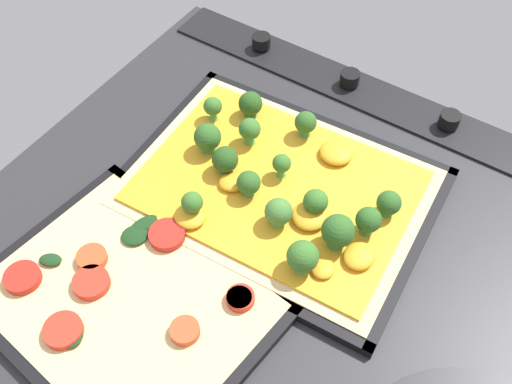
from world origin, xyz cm
name	(u,v)px	position (x,y,z in cm)	size (l,w,h in cm)	color
ground_plane	(293,254)	(0.00, 0.00, -1.50)	(75.22, 62.66, 3.00)	#28282B
stove_control_panel	(397,104)	(0.00, -27.83, 0.56)	(72.21, 7.00, 2.60)	black
baking_tray_front	(277,192)	(5.89, -5.57, 0.36)	(38.87, 30.09, 1.30)	black
broccoli_pizza	(279,187)	(5.48, -5.29, 2.02)	(36.33, 27.56, 5.93)	#D3B77F
baking_tray_back	(127,304)	(11.38, 16.32, 0.38)	(33.18, 27.61, 1.30)	black
veggie_pizza_back	(125,298)	(11.70, 16.14, 1.12)	(30.52, 24.94, 1.90)	#DCBE7E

